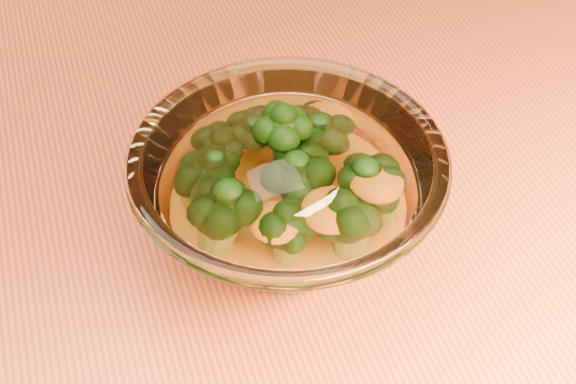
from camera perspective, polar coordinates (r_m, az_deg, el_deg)
The scene contains 4 objects.
table at distance 0.66m, azimuth -5.24°, elevation -9.27°, with size 1.20×0.80×0.75m.
glass_bowl at distance 0.55m, azimuth 0.00°, elevation -0.33°, with size 0.21×0.21×0.09m.
cheese_sauce at distance 0.56m, azimuth 0.00°, elevation -1.73°, with size 0.12×0.12×0.03m, color orange.
broccoli_heap at distance 0.54m, azimuth -0.33°, elevation 0.99°, with size 0.15×0.13×0.07m.
Camera 1 is at (-0.06, -0.37, 1.20)m, focal length 50.00 mm.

